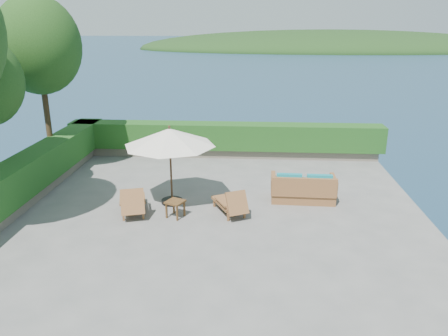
# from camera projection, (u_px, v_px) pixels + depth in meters

# --- Properties ---
(ground) EXTENTS (12.00, 12.00, 0.00)m
(ground) POSITION_uv_depth(u_px,v_px,m) (211.00, 214.00, 12.31)
(ground) COLOR gray
(ground) RESTS_ON ground
(foundation) EXTENTS (12.00, 12.00, 3.00)m
(foundation) POSITION_uv_depth(u_px,v_px,m) (212.00, 262.00, 12.80)
(foundation) COLOR #524A41
(foundation) RESTS_ON ocean
(ocean) EXTENTS (600.00, 600.00, 0.00)m
(ocean) POSITION_uv_depth(u_px,v_px,m) (212.00, 304.00, 13.26)
(ocean) COLOR #18304C
(ocean) RESTS_ON ground
(offshore_island) EXTENTS (126.00, 57.60, 12.60)m
(offshore_island) POSITION_uv_depth(u_px,v_px,m) (327.00, 49.00, 144.19)
(offshore_island) COLOR black
(offshore_island) RESTS_ON ocean
(planter_wall_far) EXTENTS (12.00, 0.60, 0.36)m
(planter_wall_far) POSITION_uv_depth(u_px,v_px,m) (225.00, 152.00, 17.56)
(planter_wall_far) COLOR slate
(planter_wall_far) RESTS_ON ground
(planter_wall_left) EXTENTS (0.60, 12.00, 0.36)m
(planter_wall_left) POSITION_uv_depth(u_px,v_px,m) (19.00, 202.00, 12.62)
(planter_wall_left) COLOR slate
(planter_wall_left) RESTS_ON ground
(hedge_far) EXTENTS (12.40, 0.90, 1.00)m
(hedge_far) POSITION_uv_depth(u_px,v_px,m) (225.00, 136.00, 17.35)
(hedge_far) COLOR #124214
(hedge_far) RESTS_ON planter_wall_far
(hedge_left) EXTENTS (0.90, 12.40, 1.00)m
(hedge_left) POSITION_uv_depth(u_px,v_px,m) (15.00, 181.00, 12.41)
(hedge_left) COLOR #124214
(hedge_left) RESTS_ON planter_wall_left
(tree_far) EXTENTS (2.80, 2.80, 6.03)m
(tree_far) POSITION_uv_depth(u_px,v_px,m) (38.00, 46.00, 14.35)
(tree_far) COLOR #3D2D17
(tree_far) RESTS_ON ground
(patio_umbrella) EXTENTS (2.73, 2.73, 2.37)m
(patio_umbrella) POSITION_uv_depth(u_px,v_px,m) (170.00, 138.00, 12.42)
(patio_umbrella) COLOR black
(patio_umbrella) RESTS_ON ground
(lounge_left) EXTENTS (1.03, 1.64, 0.88)m
(lounge_left) POSITION_uv_depth(u_px,v_px,m) (133.00, 201.00, 12.21)
(lounge_left) COLOR olive
(lounge_left) RESTS_ON ground
(lounge_right) EXTENTS (1.14, 1.51, 0.81)m
(lounge_right) POSITION_uv_depth(u_px,v_px,m) (231.00, 203.00, 12.18)
(lounge_right) COLOR olive
(lounge_right) RESTS_ON ground
(side_table) EXTENTS (0.60, 0.60, 0.48)m
(side_table) POSITION_uv_depth(u_px,v_px,m) (175.00, 204.00, 11.97)
(side_table) COLOR brown
(side_table) RESTS_ON ground
(wicker_loveseat) EXTENTS (1.94, 1.03, 0.94)m
(wicker_loveseat) POSITION_uv_depth(u_px,v_px,m) (303.00, 189.00, 13.10)
(wicker_loveseat) COLOR olive
(wicker_loveseat) RESTS_ON ground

